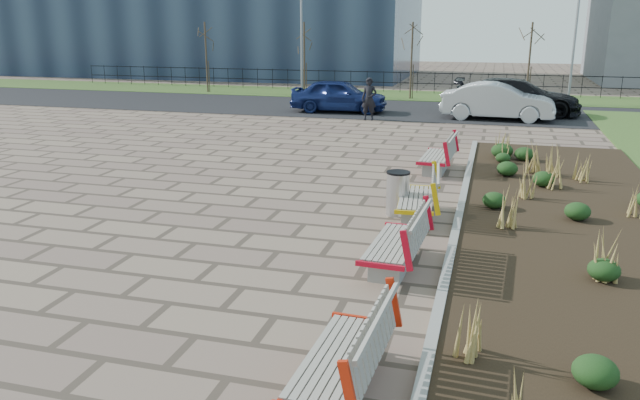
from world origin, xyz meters
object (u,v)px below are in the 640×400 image
(pedestrian, at_px, (369,99))
(lamp_west, at_px, (301,41))
(bench_a, at_px, (339,353))
(bench_c, at_px, (416,195))
(car_blue, at_px, (339,96))
(car_black, at_px, (517,97))
(bench_b, at_px, (394,240))
(car_silver, at_px, (498,101))
(lamp_east, at_px, (574,43))
(bench_d, at_px, (436,154))
(litter_bin, at_px, (398,194))

(pedestrian, height_order, lamp_west, lamp_west)
(bench_a, height_order, bench_c, same)
(pedestrian, distance_m, lamp_west, 9.38)
(car_blue, bearing_deg, car_black, -84.42)
(pedestrian, xyz_separation_m, car_black, (6.09, 3.26, -0.08))
(car_blue, xyz_separation_m, lamp_west, (-3.51, 5.50, 2.27))
(bench_b, bearing_deg, car_black, 86.09)
(car_silver, relative_size, car_black, 0.85)
(car_black, bearing_deg, bench_a, 174.59)
(pedestrian, xyz_separation_m, car_silver, (5.27, 1.48, -0.10))
(lamp_east, bearing_deg, car_black, -121.91)
(bench_a, height_order, bench_b, same)
(bench_b, height_order, bench_d, same)
(pedestrian, relative_size, car_black, 0.32)
(bench_d, xyz_separation_m, car_silver, (1.58, 10.30, 0.29))
(bench_d, xyz_separation_m, car_blue, (-5.49, 10.76, 0.27))
(bench_c, bearing_deg, lamp_west, 108.26)
(bench_c, height_order, litter_bin, bench_c)
(bench_b, relative_size, bench_d, 1.00)
(car_blue, xyz_separation_m, car_silver, (7.07, -0.46, 0.02))
(bench_b, bearing_deg, car_silver, 88.01)
(litter_bin, relative_size, car_blue, 0.21)
(litter_bin, height_order, pedestrian, pedestrian)
(car_black, height_order, lamp_east, lamp_east)
(bench_d, relative_size, car_black, 0.38)
(bench_d, distance_m, pedestrian, 9.58)
(car_silver, bearing_deg, bench_b, 178.06)
(pedestrian, height_order, car_silver, pedestrian)
(car_black, xyz_separation_m, lamp_west, (-11.40, 4.18, 2.22))
(bench_b, relative_size, lamp_east, 0.35)
(bench_d, bearing_deg, bench_a, -87.07)
(bench_c, distance_m, car_black, 16.76)
(bench_d, xyz_separation_m, lamp_east, (5.00, 16.26, 2.54))
(bench_b, xyz_separation_m, car_silver, (1.58, 17.73, 0.29))
(bench_b, relative_size, litter_bin, 2.22)
(lamp_west, xyz_separation_m, lamp_east, (14.00, 0.00, 0.00))
(car_blue, relative_size, lamp_east, 0.74)
(bench_a, height_order, lamp_east, lamp_east)
(car_black, relative_size, lamp_west, 0.92)
(car_black, bearing_deg, bench_b, 173.43)
(car_silver, bearing_deg, bench_d, 174.43)
(litter_bin, bearing_deg, car_blue, 108.55)
(bench_d, bearing_deg, car_blue, 119.96)
(litter_bin, distance_m, lamp_east, 21.49)
(lamp_west, bearing_deg, pedestrian, -54.47)
(car_silver, distance_m, lamp_east, 7.23)
(litter_bin, bearing_deg, car_black, 80.31)
(litter_bin, distance_m, car_blue, 15.97)
(bench_c, relative_size, lamp_east, 0.35)
(bench_a, height_order, lamp_west, lamp_west)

